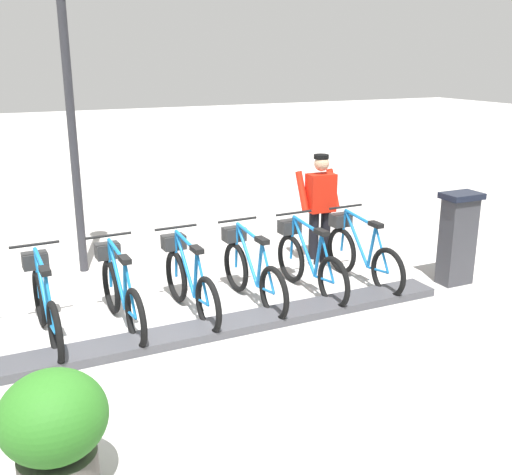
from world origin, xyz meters
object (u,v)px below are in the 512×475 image
object	(u,v)px
bike_docked_3	(189,281)
planter_bush	(54,430)
bike_docked_5	(45,304)
payment_kiosk	(458,237)
bike_docked_2	(251,271)
worker_near_rack	(320,205)
bike_docked_0	(360,253)
lamp_post	(68,82)
bike_docked_4	(120,292)
bike_docked_1	(308,262)

from	to	relation	value
bike_docked_3	planter_bush	bearing A→B (deg)	144.27
bike_docked_5	payment_kiosk	bearing A→B (deg)	-96.13
bike_docked_2	bike_docked_3	world-z (taller)	same
payment_kiosk	worker_near_rack	size ratio (longest dim) A/B	0.77
bike_docked_3	bike_docked_5	size ratio (longest dim) A/B	1.00
bike_docked_2	worker_near_rack	bearing A→B (deg)	-58.97
bike_docked_0	lamp_post	bearing A→B (deg)	57.81
bike_docked_0	planter_bush	world-z (taller)	bike_docked_0
planter_bush	bike_docked_2	bearing A→B (deg)	-45.93
bike_docked_3	planter_bush	world-z (taller)	bike_docked_3
bike_docked_2	bike_docked_5	xyz separation A→B (m)	(0.00, 2.49, 0.00)
bike_docked_2	planter_bush	world-z (taller)	bike_docked_2
bike_docked_4	worker_near_rack	distance (m)	3.39
bike_docked_0	payment_kiosk	bearing A→B (deg)	-115.90
bike_docked_5	planter_bush	distance (m)	2.66
bike_docked_2	bike_docked_3	xyz separation A→B (m)	(0.00, 0.83, 0.00)
lamp_post	bike_docked_5	bearing A→B (deg)	160.22
bike_docked_4	lamp_post	size ratio (longest dim) A/B	0.42
bike_docked_5	bike_docked_3	bearing A→B (deg)	-90.00
worker_near_rack	lamp_post	xyz separation A→B (m)	(1.19, 3.28, 1.79)
payment_kiosk	worker_near_rack	xyz separation A→B (m)	(1.51, 1.27, 0.24)
bike_docked_4	lamp_post	world-z (taller)	lamp_post
bike_docked_0	bike_docked_3	distance (m)	2.49
bike_docked_0	bike_docked_5	world-z (taller)	same
bike_docked_3	planter_bush	xyz separation A→B (m)	(-2.64, 1.90, 0.11)
bike_docked_0	planter_bush	bearing A→B (deg)	121.06
payment_kiosk	bike_docked_3	world-z (taller)	payment_kiosk
bike_docked_0	bike_docked_2	distance (m)	1.66
bike_docked_0	worker_near_rack	world-z (taller)	worker_near_rack
lamp_post	bike_docked_3	bearing A→B (deg)	-157.24
bike_docked_1	bike_docked_3	bearing A→B (deg)	90.00
payment_kiosk	bike_docked_0	distance (m)	1.33
bike_docked_1	worker_near_rack	xyz separation A→B (m)	(0.94, -0.73, 0.48)
bike_docked_1	planter_bush	world-z (taller)	bike_docked_1
bike_docked_3	worker_near_rack	world-z (taller)	worker_near_rack
bike_docked_5	worker_near_rack	bearing A→B (deg)	-76.94
bike_docked_3	bike_docked_5	bearing A→B (deg)	90.00
worker_near_rack	planter_bush	size ratio (longest dim) A/B	1.71
bike_docked_0	bike_docked_1	bearing A→B (deg)	90.00
lamp_post	bike_docked_4	bearing A→B (deg)	-178.28
worker_near_rack	payment_kiosk	bearing A→B (deg)	-139.87
worker_near_rack	lamp_post	world-z (taller)	lamp_post
bike_docked_0	planter_bush	distance (m)	5.12
lamp_post	payment_kiosk	bearing A→B (deg)	-120.64
bike_docked_5	planter_bush	world-z (taller)	bike_docked_5
worker_near_rack	bike_docked_3	bearing A→B (deg)	111.45
bike_docked_0	bike_docked_2	bearing A→B (deg)	90.00
bike_docked_2	bike_docked_4	size ratio (longest dim) A/B	1.00
payment_kiosk	bike_docked_4	xyz separation A→B (m)	(0.57, 4.49, -0.24)
bike_docked_1	bike_docked_2	size ratio (longest dim) A/B	1.00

